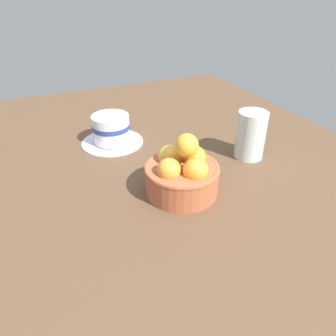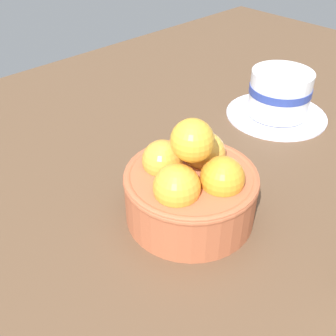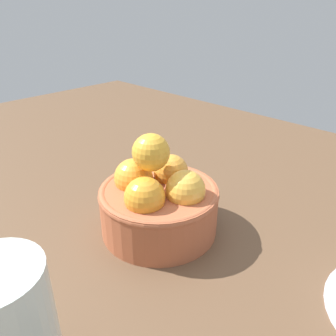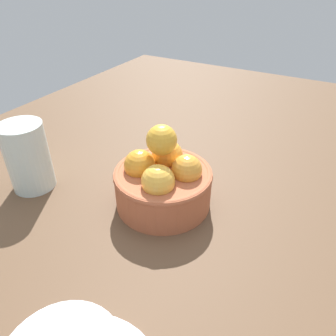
{
  "view_description": "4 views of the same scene",
  "coord_description": "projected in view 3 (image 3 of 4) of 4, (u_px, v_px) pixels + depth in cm",
  "views": [
    {
      "loc": [
        -44.67,
        22.87,
        35.85
      ],
      "look_at": [
        -0.88,
        3.22,
        6.56
      ],
      "focal_mm": 34.03,
      "sensor_mm": 36.0,
      "label": 1
    },
    {
      "loc": [
        -24.64,
        -22.58,
        30.84
      ],
      "look_at": [
        -0.81,
        2.59,
        5.43
      ],
      "focal_mm": 43.98,
      "sensor_mm": 36.0,
      "label": 2
    },
    {
      "loc": [
        24.61,
        -23.61,
        25.28
      ],
      "look_at": [
        -0.89,
        2.43,
        7.12
      ],
      "focal_mm": 36.46,
      "sensor_mm": 36.0,
      "label": 3
    },
    {
      "loc": [
        31.95,
        18.67,
        30.79
      ],
      "look_at": [
        -0.02,
        0.8,
        6.46
      ],
      "focal_mm": 34.28,
      "sensor_mm": 36.0,
      "label": 4
    }
  ],
  "objects": [
    {
      "name": "ground_plane",
      "position": [
        159.0,
        241.0,
        0.43
      ],
      "size": [
        141.41,
        97.74,
        3.96
      ],
      "primitive_type": "cube",
      "color": "brown"
    },
    {
      "name": "terracotta_bowl",
      "position": [
        158.0,
        200.0,
        0.4
      ],
      "size": [
        14.0,
        14.0,
        12.29
      ],
      "color": "#AD5938",
      "rests_on": "ground_plane"
    },
    {
      "name": "water_glass",
      "position": [
        8.0,
        333.0,
        0.23
      ],
      "size": [
        6.5,
        6.5,
        10.73
      ],
      "primitive_type": "cylinder",
      "color": "silver",
      "rests_on": "ground_plane"
    }
  ]
}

